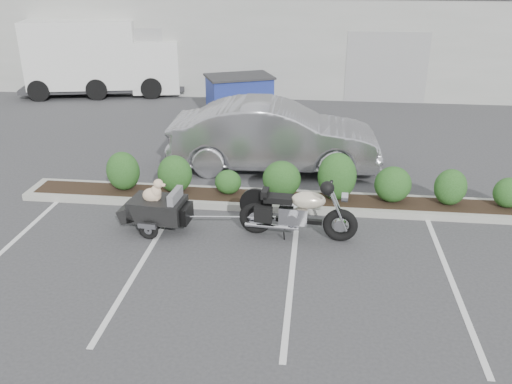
# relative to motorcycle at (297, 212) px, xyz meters

# --- Properties ---
(ground) EXTENTS (90.00, 90.00, 0.00)m
(ground) POSITION_rel_motorcycle_xyz_m (-1.22, -0.67, -0.53)
(ground) COLOR #38383A
(ground) RESTS_ON ground
(planter_kerb) EXTENTS (12.00, 1.00, 0.15)m
(planter_kerb) POSITION_rel_motorcycle_xyz_m (-0.22, 1.53, -0.46)
(planter_kerb) COLOR #9E9E93
(planter_kerb) RESTS_ON ground
(building) EXTENTS (26.00, 10.00, 4.00)m
(building) POSITION_rel_motorcycle_xyz_m (-1.22, 16.33, 1.47)
(building) COLOR #9EA099
(building) RESTS_ON ground
(motorcycle) EXTENTS (2.32, 0.79, 1.33)m
(motorcycle) POSITION_rel_motorcycle_xyz_m (0.00, 0.00, 0.00)
(motorcycle) COLOR black
(motorcycle) RESTS_ON ground
(pet_trailer) EXTENTS (1.86, 1.05, 1.10)m
(pet_trailer) POSITION_rel_motorcycle_xyz_m (-2.78, 0.03, -0.07)
(pet_trailer) COLOR black
(pet_trailer) RESTS_ON ground
(sedan) EXTENTS (5.35, 2.03, 1.74)m
(sedan) POSITION_rel_motorcycle_xyz_m (-0.76, 3.76, 0.34)
(sedan) COLOR #A09FA6
(sedan) RESTS_ON ground
(dumpster) EXTENTS (2.57, 2.22, 1.42)m
(dumpster) POSITION_rel_motorcycle_xyz_m (-2.37, 8.64, 0.19)
(dumpster) COLOR navy
(dumpster) RESTS_ON ground
(delivery_truck) EXTENTS (6.60, 3.32, 2.89)m
(delivery_truck) POSITION_rel_motorcycle_xyz_m (-8.24, 11.43, 0.86)
(delivery_truck) COLOR silver
(delivery_truck) RESTS_ON ground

